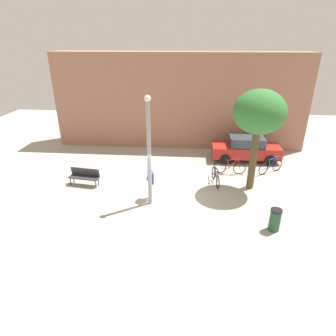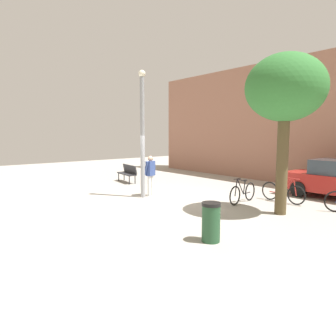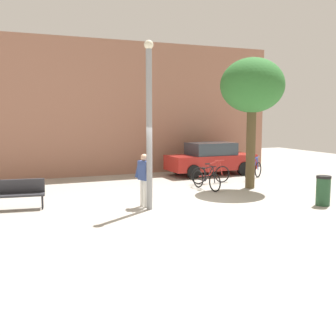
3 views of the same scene
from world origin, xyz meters
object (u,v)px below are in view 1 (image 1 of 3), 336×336
Objects in this scene: person_by_lamppost at (151,181)px; plaza_tree at (259,113)px; park_bench at (85,175)px; bicycle_blue at (271,167)px; bicycle_black at (216,177)px; bicycle_red at (230,168)px; parked_car_red at (246,148)px; lamppost at (149,150)px; trash_bin at (275,220)px.

plaza_tree is (4.98, 1.56, 2.95)m from person_by_lamppost.
park_bench is 1.06× the size of bicycle_blue.
plaza_tree is at bearing 17.36° from person_by_lamppost.
bicycle_red is (0.89, 1.26, 0.00)m from bicycle_black.
bicycle_black is at bearing -121.03° from parked_car_red.
lamppost is 5.46m from plaza_tree.
bicycle_black is at bearing -125.17° from bicycle_red.
lamppost is 5.28× the size of trash_bin.
trash_bin is (5.30, -2.05, -0.48)m from person_by_lamppost.
park_bench is 9.95m from parked_car_red.
park_bench is (-3.71, 1.58, -2.16)m from lamppost.
bicycle_blue is 0.86× the size of bicycle_red.
plaza_tree is 5.27× the size of trash_bin.
lamppost is at bearing -148.90° from bicycle_blue.
lamppost is 2.79× the size of bicycle_red.
plaza_tree reaches higher than bicycle_blue.
parked_car_red is at bearing 47.56° from lamppost.
lamppost is 5.90m from bicycle_red.
parked_car_red is (9.01, 4.21, 0.23)m from park_bench.
plaza_tree is 2.80× the size of bicycle_black.
parked_car_red is 4.41× the size of trash_bin.
parked_car_red is (5.32, 5.40, -0.19)m from person_by_lamppost.
lamppost is at bearing -158.46° from plaza_tree.
parked_car_red is (5.30, 5.79, -1.93)m from lamppost.
person_by_lamppost is at bearing -162.64° from plaza_tree.
person_by_lamppost is at bearing -142.40° from bicycle_red.
lamppost is at bearing -86.24° from person_by_lamppost.
park_bench is at bearing -165.71° from bicycle_red.
parked_car_red is at bearing 120.90° from bicycle_blue.
bicycle_black is (3.20, 2.30, -2.32)m from lamppost.
park_bench is 0.33× the size of plaza_tree.
bicycle_blue is 0.37× the size of parked_car_red.
lamppost is 1.78m from person_by_lamppost.
bicycle_blue is at bearing -59.10° from parked_car_red.
bicycle_red is at bearing 118.23° from plaza_tree.
bicycle_blue is (3.24, 1.58, 0.00)m from bicycle_black.
bicycle_red is 5.36m from trash_bin.
person_by_lamppost reaches higher than bicycle_red.
park_bench is at bearing -167.21° from bicycle_blue.
plaza_tree reaches higher than bicycle_black.
lamppost reaches higher than parked_car_red.
parked_car_red is (1.21, 2.23, 0.39)m from bicycle_red.
plaza_tree is at bearing -127.62° from bicycle_blue.
trash_bin is (-1.16, -5.54, 0.10)m from bicycle_blue.
person_by_lamppost reaches higher than bicycle_black.
parked_car_red reaches higher than park_bench.
trash_bin is (2.08, -3.96, 0.10)m from bicycle_black.
park_bench is at bearing -177.52° from plaza_tree.
plaza_tree is 3.96m from bicycle_black.
bicycle_red is 2.56m from parked_car_red.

